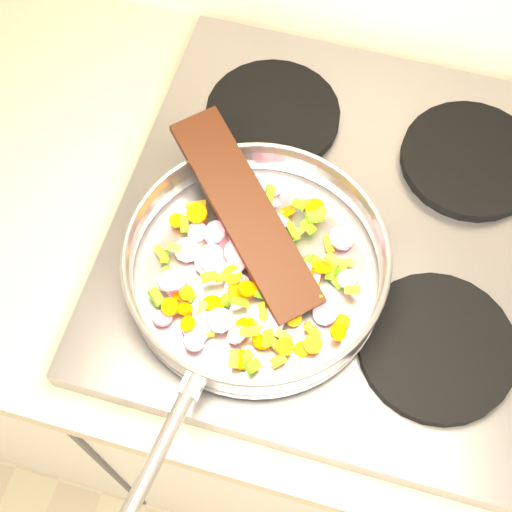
# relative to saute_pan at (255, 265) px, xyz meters

# --- Properties ---
(cooktop) EXTENTS (0.60, 0.60, 0.04)m
(cooktop) POSITION_rel_saute_pan_xyz_m (0.09, 0.11, -0.07)
(cooktop) COLOR #939399
(cooktop) RESTS_ON counter_top
(grate_fl) EXTENTS (0.19, 0.19, 0.02)m
(grate_fl) POSITION_rel_saute_pan_xyz_m (-0.05, -0.03, -0.04)
(grate_fl) COLOR black
(grate_fl) RESTS_ON cooktop
(grate_fr) EXTENTS (0.19, 0.19, 0.02)m
(grate_fr) POSITION_rel_saute_pan_xyz_m (0.23, -0.03, -0.04)
(grate_fr) COLOR black
(grate_fr) RESTS_ON cooktop
(grate_bl) EXTENTS (0.19, 0.19, 0.02)m
(grate_bl) POSITION_rel_saute_pan_xyz_m (-0.05, 0.25, -0.04)
(grate_bl) COLOR black
(grate_bl) RESTS_ON cooktop
(grate_br) EXTENTS (0.19, 0.19, 0.02)m
(grate_br) POSITION_rel_saute_pan_xyz_m (0.23, 0.25, -0.04)
(grate_br) COLOR black
(grate_br) RESTS_ON cooktop
(saute_pan) EXTENTS (0.36, 0.53, 0.06)m
(saute_pan) POSITION_rel_saute_pan_xyz_m (0.00, 0.00, 0.00)
(saute_pan) COLOR #9E9EA5
(saute_pan) RESTS_ON grate_fl
(vegetable_heap) EXTENTS (0.26, 0.28, 0.05)m
(vegetable_heap) POSITION_rel_saute_pan_xyz_m (-0.00, -0.00, -0.01)
(vegetable_heap) COLOR #CB134C
(vegetable_heap) RESTS_ON saute_pan
(wooden_spatula) EXTENTS (0.24, 0.24, 0.07)m
(wooden_spatula) POSITION_rel_saute_pan_xyz_m (-0.03, 0.06, 0.02)
(wooden_spatula) COLOR black
(wooden_spatula) RESTS_ON saute_pan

